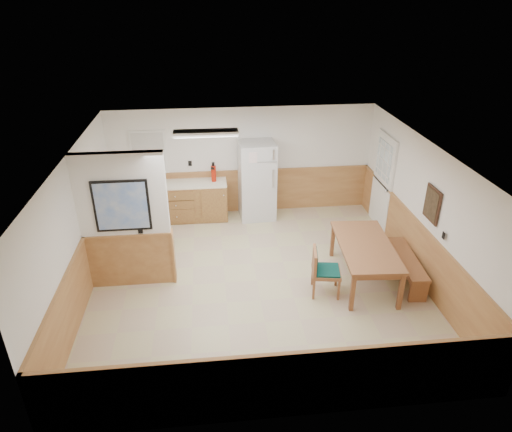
{
  "coord_description": "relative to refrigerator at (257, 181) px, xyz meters",
  "views": [
    {
      "loc": [
        -0.77,
        -6.93,
        4.87
      ],
      "look_at": [
        0.03,
        0.4,
        1.14
      ],
      "focal_mm": 32.0,
      "sensor_mm": 36.0,
      "label": 1
    }
  ],
  "objects": [
    {
      "name": "kitchen_window",
      "position": [
        -2.4,
        0.35,
        0.65
      ],
      "size": [
        0.8,
        0.04,
        1.0
      ],
      "color": "white",
      "rests_on": "back_wall"
    },
    {
      "name": "fluorescent_fixture",
      "position": [
        -1.1,
        -1.33,
        1.55
      ],
      "size": [
        1.2,
        0.3,
        0.09
      ],
      "color": "white",
      "rests_on": "ceiling"
    },
    {
      "name": "left_wall",
      "position": [
        -3.3,
        -2.63,
        0.35
      ],
      "size": [
        0.02,
        6.0,
        2.5
      ],
      "primitive_type": "cube",
      "color": "white",
      "rests_on": "ground"
    },
    {
      "name": "kitchen_counter",
      "position": [
        -1.51,
        0.05,
        -0.44
      ],
      "size": [
        2.2,
        0.61,
        1.0
      ],
      "color": "olive",
      "rests_on": "ground"
    },
    {
      "name": "soap_bottle",
      "position": [
        -2.61,
        0.03,
        0.12
      ],
      "size": [
        0.1,
        0.1,
        0.25
      ],
      "primitive_type": "cylinder",
      "rotation": [
        0.0,
        0.0,
        -0.26
      ],
      "color": "green",
      "rests_on": "kitchen_counter"
    },
    {
      "name": "ground",
      "position": [
        -0.3,
        -2.63,
        -0.9
      ],
      "size": [
        6.0,
        6.0,
        0.0
      ],
      "primitive_type": "plane",
      "color": "#C3AB8C",
      "rests_on": "ground"
    },
    {
      "name": "partition_wall",
      "position": [
        -2.55,
        -2.43,
        0.33
      ],
      "size": [
        1.5,
        0.2,
        2.5
      ],
      "color": "white",
      "rests_on": "ground"
    },
    {
      "name": "back_wall",
      "position": [
        -0.3,
        0.37,
        0.35
      ],
      "size": [
        6.0,
        0.02,
        2.5
      ],
      "primitive_type": "cube",
      "color": "white",
      "rests_on": "ground"
    },
    {
      "name": "refrigerator",
      "position": [
        0.0,
        0.0,
        0.0
      ],
      "size": [
        0.83,
        0.74,
        1.8
      ],
      "rotation": [
        0.0,
        0.0,
        0.05
      ],
      "color": "silver",
      "rests_on": "ground"
    },
    {
      "name": "right_wall",
      "position": [
        2.7,
        -2.63,
        0.35
      ],
      "size": [
        0.02,
        6.0,
        2.5
      ],
      "primitive_type": "cube",
      "color": "white",
      "rests_on": "ground"
    },
    {
      "name": "ceiling",
      "position": [
        -0.3,
        -2.63,
        1.6
      ],
      "size": [
        6.0,
        6.0,
        0.02
      ],
      "primitive_type": "cube",
      "color": "white",
      "rests_on": "back_wall"
    },
    {
      "name": "wainscot_right",
      "position": [
        2.68,
        -2.63,
        -0.4
      ],
      "size": [
        0.04,
        6.0,
        1.0
      ],
      "primitive_type": "cube",
      "color": "#BB884A",
      "rests_on": "ground"
    },
    {
      "name": "dining_table",
      "position": [
        1.64,
        -2.81,
        -0.24
      ],
      "size": [
        1.05,
        1.91,
        0.75
      ],
      "rotation": [
        0.0,
        0.0,
        -0.07
      ],
      "color": "#A4673C",
      "rests_on": "ground"
    },
    {
      "name": "wainscot_back",
      "position": [
        -0.3,
        0.35,
        -0.4
      ],
      "size": [
        6.0,
        0.04,
        1.0
      ],
      "primitive_type": "cube",
      "color": "#BB884A",
      "rests_on": "ground"
    },
    {
      "name": "wall_painting",
      "position": [
        2.67,
        -2.93,
        0.65
      ],
      "size": [
        0.04,
        0.5,
        0.6
      ],
      "color": "#372216",
      "rests_on": "right_wall"
    },
    {
      "name": "exterior_door",
      "position": [
        2.67,
        -0.73,
        0.15
      ],
      "size": [
        0.07,
        1.02,
        2.15
      ],
      "color": "white",
      "rests_on": "ground"
    },
    {
      "name": "fire_extinguisher",
      "position": [
        -0.98,
        0.09,
        0.2
      ],
      "size": [
        0.15,
        0.15,
        0.45
      ],
      "rotation": [
        0.0,
        0.0,
        0.41
      ],
      "color": "#B21B09",
      "rests_on": "kitchen_counter"
    },
    {
      "name": "wainscot_left",
      "position": [
        -3.28,
        -2.63,
        -0.4
      ],
      "size": [
        0.04,
        6.0,
        1.0
      ],
      "primitive_type": "cube",
      "color": "#BB884A",
      "rests_on": "ground"
    },
    {
      "name": "dining_chair",
      "position": [
        0.77,
        -3.09,
        -0.41
      ],
      "size": [
        0.75,
        0.56,
        0.85
      ],
      "rotation": [
        0.0,
        0.0,
        -0.17
      ],
      "color": "#A4673C",
      "rests_on": "ground"
    },
    {
      "name": "dining_bench",
      "position": [
        2.44,
        -2.84,
        -0.56
      ],
      "size": [
        0.46,
        1.53,
        0.45
      ],
      "rotation": [
        0.0,
        0.0,
        -0.09
      ],
      "color": "#A4673C",
      "rests_on": "ground"
    }
  ]
}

